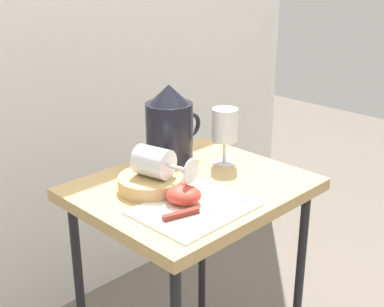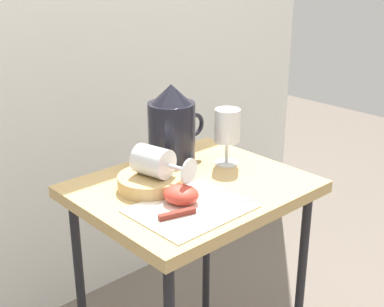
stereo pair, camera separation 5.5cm
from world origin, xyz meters
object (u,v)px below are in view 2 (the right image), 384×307
at_px(wine_glass_tipped_near, 155,162).
at_px(apple_half_left, 183,195).
at_px(pitcher, 172,133).
at_px(table, 192,210).
at_px(basket_tray, 150,182).
at_px(knife, 193,211).
at_px(wine_glass_upright, 227,129).
at_px(apple_half_right, 180,194).

height_order(wine_glass_tipped_near, apple_half_left, wine_glass_tipped_near).
relative_size(pitcher, wine_glass_tipped_near, 1.37).
height_order(table, wine_glass_tipped_near, wine_glass_tipped_near).
bearing_deg(table, basket_tray, 154.60).
bearing_deg(knife, pitcher, 58.39).
distance_m(wine_glass_upright, apple_half_left, 0.28).
bearing_deg(pitcher, knife, -121.61).
bearing_deg(apple_half_right, wine_glass_tipped_near, 85.24).
bearing_deg(basket_tray, apple_half_right, -90.40).
height_order(pitcher, apple_half_right, pitcher).
distance_m(pitcher, wine_glass_tipped_near, 0.17).
height_order(table, knife, knife).
bearing_deg(apple_half_left, apple_half_right, 105.70).
bearing_deg(knife, wine_glass_tipped_near, 82.40).
bearing_deg(apple_half_left, knife, -106.92).
distance_m(pitcher, wine_glass_upright, 0.15).
distance_m(table, wine_glass_tipped_near, 0.17).
xyz_separation_m(table, wine_glass_upright, (0.16, 0.03, 0.17)).
xyz_separation_m(wine_glass_upright, knife, (-0.27, -0.16, -0.09)).
distance_m(table, apple_half_right, 0.15).
height_order(basket_tray, pitcher, pitcher).
height_order(apple_half_right, knife, apple_half_right).
bearing_deg(wine_glass_tipped_near, apple_half_right, -94.76).
xyz_separation_m(table, basket_tray, (-0.09, 0.05, 0.09)).
xyz_separation_m(wine_glass_upright, apple_half_right, (-0.25, -0.10, -0.08)).
bearing_deg(table, apple_half_right, -146.42).
bearing_deg(knife, wine_glass_upright, 30.40).
distance_m(wine_glass_upright, apple_half_right, 0.28).
bearing_deg(apple_half_right, knife, -102.33).
bearing_deg(basket_tray, table, -25.40).
bearing_deg(pitcher, wine_glass_upright, -41.47).
bearing_deg(wine_glass_tipped_near, knife, -97.60).
bearing_deg(basket_tray, pitcher, 31.06).
height_order(basket_tray, apple_half_right, apple_half_right).
height_order(basket_tray, wine_glass_upright, wine_glass_upright).
bearing_deg(basket_tray, wine_glass_upright, -2.61).
relative_size(basket_tray, apple_half_right, 2.14).
bearing_deg(wine_glass_upright, table, -167.87).
xyz_separation_m(table, pitcher, (0.05, 0.13, 0.16)).
relative_size(pitcher, knife, 0.98).
relative_size(basket_tray, wine_glass_tipped_near, 0.98).
height_order(table, pitcher, pitcher).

